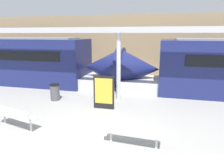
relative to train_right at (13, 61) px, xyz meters
The scene contains 9 objects.
ground_plane 10.94m from the train_right, 40.07° to the right, with size 60.00×60.00×0.00m, color #9E9B96.
station_wall 9.44m from the train_right, 27.99° to the left, with size 56.00×0.20×5.00m, color #9E8460.
train_right is the anchor object (origin of this frame).
bench_near 11.79m from the train_right, 34.66° to the right, with size 1.83×0.56×0.81m.
bench_far 8.36m from the train_right, 50.85° to the right, with size 1.88×0.87×0.81m.
trash_bin 6.07m from the train_right, 32.03° to the right, with size 0.51×0.51×0.86m.
poster_board 8.80m from the train_right, 25.49° to the right, with size 0.98×0.07×1.57m.
support_column_near 8.69m from the train_right, 16.26° to the right, with size 0.22×0.22×3.50m, color silver.
canopy_beam 8.95m from the train_right, 16.26° to the right, with size 28.00×0.60×0.28m, color #B7B7BC.
Camera 1 is at (2.06, -5.36, 3.45)m, focal length 32.00 mm.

